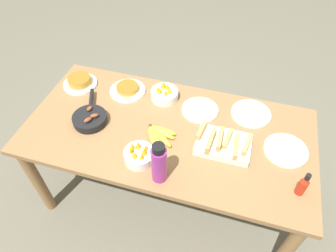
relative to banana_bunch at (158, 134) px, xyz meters
The scene contains 14 objects.
ground_plane 0.73m from the banana_bunch, 59.68° to the left, with size 14.00×14.00×0.00m, color #666051.
dining_table 0.13m from the banana_bunch, 59.68° to the left, with size 1.69×0.84×0.70m.
banana_bunch is the anchor object (origin of this frame).
melon_tray 0.37m from the banana_bunch, ahead, with size 0.30×0.21×0.10m.
skillet 0.43m from the banana_bunch, behind, with size 0.21×0.34×0.08m.
frittata_plate_center 0.71m from the banana_bunch, 156.05° to the left, with size 0.23×0.23×0.06m.
frittata_plate_side 0.44m from the banana_bunch, 134.79° to the left, with size 0.23×0.23×0.05m.
empty_plate_near_front 0.60m from the banana_bunch, 34.01° to the left, with size 0.24×0.24×0.02m.
empty_plate_far_left 0.33m from the banana_bunch, 55.87° to the left, with size 0.23×0.23×0.02m.
empty_plate_far_right 0.72m from the banana_bunch, ahead, with size 0.24×0.24×0.02m.
fruit_bowl_mango 0.19m from the banana_bunch, 103.98° to the right, with size 0.16×0.16×0.11m.
fruit_bowl_citrus 0.33m from the banana_bunch, 100.66° to the left, with size 0.18×0.18×0.11m.
water_bottle 0.29m from the banana_bunch, 70.51° to the right, with size 0.08×0.08×0.26m.
hot_sauce_bottle 0.79m from the banana_bunch, 10.67° to the right, with size 0.04×0.04×0.15m.
Camera 1 is at (0.34, -1.13, 2.02)m, focal length 32.00 mm.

